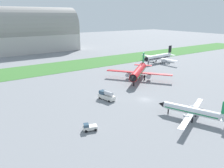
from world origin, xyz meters
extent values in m
plane|color=gray|center=(0.00, 0.00, 0.00)|extent=(600.00, 600.00, 0.00)
cube|color=#3D7533|center=(0.00, 65.68, 0.04)|extent=(360.00, 28.00, 0.08)
cylinder|color=white|center=(49.33, 42.00, 3.65)|extent=(21.21, 4.76, 3.21)
cone|color=black|center=(37.69, 41.14, 3.65)|extent=(3.14, 3.36, 3.15)
cone|color=white|center=(61.57, 42.90, 4.05)|extent=(4.29, 3.18, 2.89)
cube|color=black|center=(49.33, 42.00, 3.41)|extent=(20.05, 4.73, 0.45)
cube|color=white|center=(50.43, 35.05, 3.09)|extent=(3.07, 14.13, 0.32)
cube|color=white|center=(49.40, 49.03, 3.09)|extent=(3.07, 14.13, 0.32)
cylinder|color=#B7BABF|center=(50.25, 37.57, 1.94)|extent=(3.63, 2.02, 1.77)
cylinder|color=#B7BABF|center=(49.59, 46.51, 1.94)|extent=(3.63, 2.02, 1.77)
cube|color=black|center=(60.98, 42.86, 7.59)|extent=(2.65, 0.58, 4.67)
cube|color=white|center=(61.14, 40.82, 3.97)|extent=(2.05, 4.21, 0.26)
cube|color=white|center=(60.83, 44.90, 3.97)|extent=(2.05, 4.21, 0.26)
cylinder|color=black|center=(40.60, 41.35, 1.02)|extent=(0.58, 0.58, 2.04)
cylinder|color=black|center=(50.98, 39.59, 1.02)|extent=(0.58, 0.58, 2.04)
cylinder|color=black|center=(50.60, 44.62, 1.02)|extent=(0.58, 0.58, 2.04)
cylinder|color=white|center=(0.70, -18.50, 2.59)|extent=(8.11, 15.12, 2.16)
cone|color=black|center=(-2.70, -10.57, 2.59)|extent=(2.79, 2.82, 2.11)
cube|color=#198C4C|center=(0.70, -18.50, 2.43)|extent=(7.81, 14.35, 0.30)
cube|color=white|center=(-4.58, -21.24, 2.21)|extent=(11.50, 6.07, 0.22)
cube|color=white|center=(6.32, -16.55, 2.21)|extent=(11.50, 6.07, 0.22)
cylinder|color=#B7BABF|center=(-2.85, -19.84, 2.21)|extent=(1.32, 1.86, 0.69)
cylinder|color=#B7BABF|center=(4.12, -16.84, 2.21)|extent=(1.32, 1.86, 0.69)
cube|color=white|center=(2.72, -27.02, 2.80)|extent=(3.29, 2.38, 0.17)
cylinder|color=black|center=(-1.85, -12.55, 0.75)|extent=(0.39, 0.39, 1.51)
cylinder|color=black|center=(-0.83, -20.33, 0.75)|extent=(0.39, 0.39, 1.51)
cylinder|color=black|center=(3.09, -18.64, 0.75)|extent=(0.39, 0.39, 1.51)
cylinder|color=red|center=(14.07, 19.90, 3.97)|extent=(20.15, 16.89, 3.50)
cone|color=black|center=(4.08, 12.05, 3.97)|extent=(4.62, 4.66, 3.43)
cone|color=red|center=(24.57, 28.15, 4.41)|extent=(5.44, 5.22, 3.15)
cube|color=#198C4C|center=(14.07, 19.90, 3.71)|extent=(19.19, 16.16, 0.49)
cube|color=red|center=(19.29, 14.30, 3.36)|extent=(11.18, 13.37, 0.35)
cube|color=red|center=(9.86, 26.29, 3.36)|extent=(11.18, 13.37, 0.35)
cylinder|color=#B7BABF|center=(17.59, 16.46, 2.11)|extent=(4.19, 3.87, 1.92)
cylinder|color=#B7BABF|center=(11.55, 24.13, 2.11)|extent=(4.19, 3.87, 1.92)
cube|color=#198C4C|center=(24.07, 27.76, 8.26)|extent=(2.51, 2.10, 5.08)
cube|color=red|center=(25.44, 26.01, 4.32)|extent=(4.25, 4.68, 0.28)
cube|color=red|center=(22.69, 29.51, 4.32)|extent=(4.25, 4.68, 0.28)
cylinder|color=black|center=(6.58, 14.01, 1.11)|extent=(0.63, 0.63, 2.22)
cylinder|color=black|center=(17.02, 18.73, 1.11)|extent=(0.63, 0.63, 2.22)
cylinder|color=black|center=(13.62, 23.04, 1.11)|extent=(0.63, 0.63, 2.22)
cube|color=white|center=(-11.27, 7.48, 1.05)|extent=(3.84, 6.88, 1.40)
cylinder|color=silver|center=(-11.09, 6.72, 2.52)|extent=(2.32, 3.83, 1.54)
cube|color=#334C60|center=(-11.69, 9.25, 2.35)|extent=(2.50, 2.74, 1.20)
cylinder|color=black|center=(-12.96, 9.42, 0.35)|extent=(0.41, 0.74, 0.70)
cylinder|color=black|center=(-10.62, 9.97, 0.35)|extent=(0.41, 0.74, 0.70)
cylinder|color=black|center=(-11.91, 4.99, 0.35)|extent=(0.41, 0.74, 0.70)
cylinder|color=black|center=(-9.57, 5.55, 0.35)|extent=(0.41, 0.74, 0.70)
cube|color=white|center=(-26.37, -8.07, 0.80)|extent=(3.98, 2.81, 0.90)
cube|color=#334C60|center=(-27.33, -7.77, 1.60)|extent=(1.70, 1.84, 0.70)
cylinder|color=black|center=(-27.84, -8.55, 0.35)|extent=(0.74, 0.45, 0.70)
cylinder|color=black|center=(-27.30, -6.83, 0.35)|extent=(0.74, 0.45, 0.70)
cylinder|color=black|center=(-25.44, -9.32, 0.35)|extent=(0.74, 0.45, 0.70)
cylinder|color=black|center=(-24.90, -7.60, 0.35)|extent=(0.74, 0.45, 0.70)
cube|color=#BCB7B2|center=(-0.32, 131.66, 8.58)|extent=(65.80, 27.77, 17.15)
cylinder|color=gray|center=(-0.32, 131.66, 19.93)|extent=(64.48, 30.54, 30.54)
camera|label=1|loc=(-49.38, -52.22, 28.45)|focal=34.34mm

